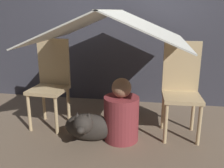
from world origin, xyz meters
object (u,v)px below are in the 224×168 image
at_px(chair_left, 51,80).
at_px(person_front, 121,115).
at_px(chair_right, 181,87).
at_px(dog, 88,127).

distance_m(chair_left, person_front, 0.89).
height_order(chair_left, chair_right, same).
bearing_deg(dog, chair_right, 21.48).
bearing_deg(chair_right, chair_left, 176.88).
bearing_deg(chair_left, chair_right, 4.18).
distance_m(person_front, dog, 0.35).
height_order(chair_left, dog, chair_left).
relative_size(person_front, dog, 1.31).
bearing_deg(dog, chair_left, 145.22).
xyz_separation_m(chair_left, chair_right, (1.40, 0.00, 0.00)).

